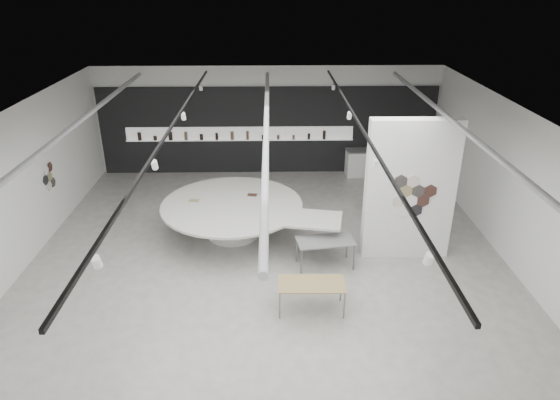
{
  "coord_description": "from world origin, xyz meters",
  "views": [
    {
      "loc": [
        0.1,
        -10.15,
        6.68
      ],
      "look_at": [
        0.31,
        1.2,
        1.47
      ],
      "focal_mm": 32.0,
      "sensor_mm": 36.0,
      "label": 1
    }
  ],
  "objects_px": {
    "kitchen_counter": "(369,162)",
    "sample_table_stone": "(325,243)",
    "display_island": "(235,215)",
    "sample_table_wood": "(311,285)",
    "partition_column": "(410,190)"
  },
  "relations": [
    {
      "from": "display_island",
      "to": "sample_table_stone",
      "type": "bearing_deg",
      "value": -24.25
    },
    {
      "from": "sample_table_wood",
      "to": "partition_column",
      "type": "bearing_deg",
      "value": 41.82
    },
    {
      "from": "sample_table_wood",
      "to": "sample_table_stone",
      "type": "distance_m",
      "value": 1.82
    },
    {
      "from": "display_island",
      "to": "sample_table_wood",
      "type": "height_order",
      "value": "display_island"
    },
    {
      "from": "partition_column",
      "to": "sample_table_stone",
      "type": "distance_m",
      "value": 2.44
    },
    {
      "from": "kitchen_counter",
      "to": "display_island",
      "type": "bearing_deg",
      "value": -137.57
    },
    {
      "from": "sample_table_wood",
      "to": "kitchen_counter",
      "type": "xyz_separation_m",
      "value": [
        2.66,
        7.84,
        -0.15
      ]
    },
    {
      "from": "kitchen_counter",
      "to": "sample_table_stone",
      "type": "bearing_deg",
      "value": -112.28
    },
    {
      "from": "partition_column",
      "to": "sample_table_stone",
      "type": "bearing_deg",
      "value": -165.51
    },
    {
      "from": "display_island",
      "to": "sample_table_wood",
      "type": "xyz_separation_m",
      "value": [
        1.83,
        -3.35,
        -0.02
      ]
    },
    {
      "from": "sample_table_wood",
      "to": "kitchen_counter",
      "type": "bearing_deg",
      "value": 71.27
    },
    {
      "from": "sample_table_wood",
      "to": "kitchen_counter",
      "type": "relative_size",
      "value": 0.85
    },
    {
      "from": "partition_column",
      "to": "kitchen_counter",
      "type": "relative_size",
      "value": 2.14
    },
    {
      "from": "partition_column",
      "to": "sample_table_stone",
      "type": "height_order",
      "value": "partition_column"
    },
    {
      "from": "display_island",
      "to": "kitchen_counter",
      "type": "distance_m",
      "value": 6.35
    }
  ]
}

